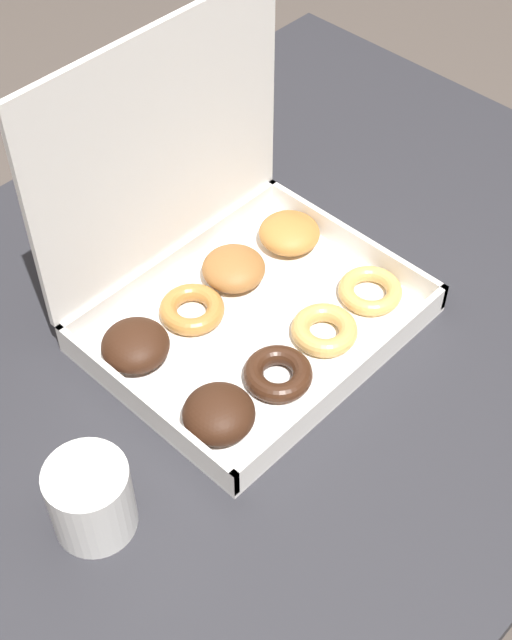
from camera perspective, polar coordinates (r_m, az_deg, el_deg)
The scene contains 4 objects.
ground_plane at distance 1.76m, azimuth 0.66°, elevation -15.84°, with size 8.00×8.00×0.00m, color #564C44.
dining_table at distance 1.21m, azimuth 0.92°, elevation -2.36°, with size 1.16×0.90×0.74m.
donut_box at distance 1.08m, azimuth -1.85°, elevation 2.55°, with size 0.38×0.31×0.35m.
coffee_mug at distance 0.93m, azimuth -10.54°, elevation -11.13°, with size 0.09×0.09×0.09m.
Camera 1 is at (-0.57, -0.52, 1.58)m, focal length 50.00 mm.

